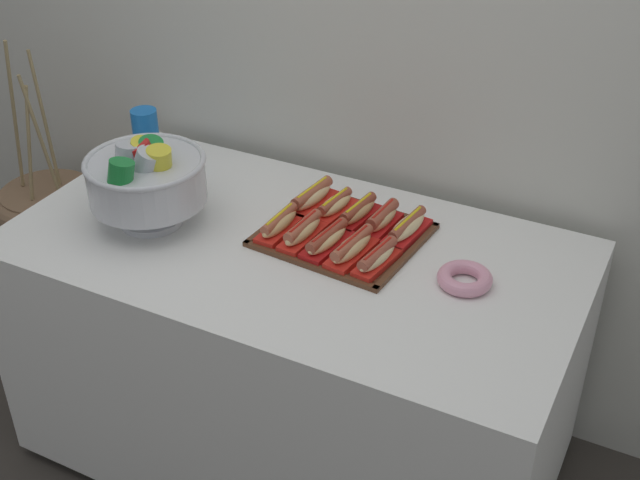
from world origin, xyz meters
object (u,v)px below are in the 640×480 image
(floor_vase, at_px, (60,261))
(punch_bowl, at_px, (146,178))
(hot_dog_4, at_px, (378,257))
(donut, at_px, (465,278))
(serving_tray, at_px, (343,235))
(hot_dog_8, at_px, (382,219))
(hot_dog_6, at_px, (335,206))
(hot_dog_9, at_px, (407,228))
(hot_dog_3, at_px, (352,248))
(hot_dog_2, at_px, (327,240))
(hot_dog_7, at_px, (358,212))
(hot_dog_1, at_px, (303,231))
(cup_stack, at_px, (147,139))
(hot_dog_0, at_px, (279,224))
(buffet_table, at_px, (295,351))
(hot_dog_5, at_px, (312,197))

(floor_vase, relative_size, punch_bowl, 3.38)
(hot_dog_4, relative_size, donut, 1.24)
(serving_tray, bearing_deg, hot_dog_8, 42.96)
(hot_dog_6, distance_m, hot_dog_9, 0.23)
(hot_dog_9, distance_m, donut, 0.25)
(hot_dog_3, xyz_separation_m, hot_dog_4, (0.07, -0.01, -0.00))
(serving_tray, relative_size, hot_dog_2, 2.38)
(hot_dog_6, relative_size, hot_dog_7, 0.92)
(hot_dog_1, distance_m, hot_dog_6, 0.17)
(cup_stack, bearing_deg, hot_dog_6, -0.20)
(hot_dog_1, bearing_deg, hot_dog_0, 175.23)
(hot_dog_2, distance_m, punch_bowl, 0.52)
(hot_dog_0, relative_size, punch_bowl, 0.52)
(punch_bowl, height_order, donut, punch_bowl)
(hot_dog_7, height_order, cup_stack, cup_stack)
(hot_dog_9, height_order, donut, hot_dog_9)
(hot_dog_3, distance_m, hot_dog_4, 0.08)
(hot_dog_3, bearing_deg, buffet_table, -177.23)
(punch_bowl, bearing_deg, hot_dog_5, 36.60)
(hot_dog_8, bearing_deg, hot_dog_6, 175.23)
(buffet_table, height_order, punch_bowl, punch_bowl)
(hot_dog_8, height_order, punch_bowl, punch_bowl)
(hot_dog_7, bearing_deg, buffet_table, -121.15)
(hot_dog_2, relative_size, hot_dog_4, 1.07)
(hot_dog_6, bearing_deg, hot_dog_9, -4.77)
(cup_stack, bearing_deg, hot_dog_4, -12.30)
(hot_dog_1, relative_size, hot_dog_7, 1.01)
(hot_dog_9, xyz_separation_m, cup_stack, (-0.86, 0.02, 0.06))
(hot_dog_0, relative_size, hot_dog_3, 0.92)
(hot_dog_8, bearing_deg, hot_dog_0, -148.51)
(hot_dog_4, relative_size, cup_stack, 0.89)
(cup_stack, xyz_separation_m, donut, (1.07, -0.15, -0.08))
(hot_dog_1, xyz_separation_m, hot_dog_4, (0.22, -0.02, -0.00))
(floor_vase, height_order, hot_dog_3, floor_vase)
(hot_dog_0, relative_size, hot_dog_7, 0.99)
(hot_dog_1, bearing_deg, floor_vase, 171.14)
(serving_tray, height_order, hot_dog_3, hot_dog_3)
(hot_dog_6, distance_m, donut, 0.46)
(hot_dog_5, xyz_separation_m, donut, (0.51, -0.16, -0.02))
(hot_dog_1, distance_m, hot_dog_4, 0.23)
(hot_dog_3, distance_m, hot_dog_6, 0.22)
(floor_vase, xyz_separation_m, serving_tray, (1.18, -0.10, 0.50))
(hot_dog_2, xyz_separation_m, punch_bowl, (-0.50, -0.09, 0.11))
(hot_dog_7, xyz_separation_m, donut, (0.36, -0.14, -0.02))
(buffet_table, distance_m, hot_dog_2, 0.41)
(hot_dog_5, height_order, cup_stack, cup_stack)
(hot_dog_2, xyz_separation_m, cup_stack, (-0.70, 0.17, 0.06))
(floor_vase, height_order, serving_tray, floor_vase)
(hot_dog_0, distance_m, donut, 0.52)
(serving_tray, xyz_separation_m, hot_dog_2, (-0.01, -0.08, 0.03))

